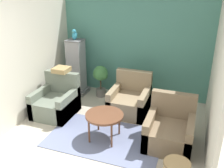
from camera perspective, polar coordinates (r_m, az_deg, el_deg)
name	(u,v)px	position (r m, az deg, el deg)	size (l,w,h in m)	color
wall_back_accent	(135,45)	(6.13, 5.18, 8.78)	(3.73, 0.06, 2.52)	#4C897A
wall_left	(29,56)	(5.51, -18.36, 6.11)	(0.06, 3.18, 2.52)	silver
wall_right	(218,77)	(4.41, 23.03, 1.43)	(0.06, 3.18, 2.52)	silver
area_rug	(105,138)	(4.75, -1.68, -12.23)	(2.09, 1.27, 0.01)	slate
coffee_table	(104,117)	(4.50, -1.75, -7.47)	(0.69, 0.69, 0.51)	brown
armchair_left	(56,102)	(5.55, -12.61, -4.14)	(0.80, 0.86, 0.87)	slate
armchair_right	(169,131)	(4.58, 13.01, -10.32)	(0.80, 0.86, 0.87)	#7A664C
armchair_middle	(130,101)	(5.51, 4.09, -3.79)	(0.80, 0.86, 0.87)	#8E7A5B
birdcage	(76,68)	(6.37, -8.12, 3.58)	(0.50, 0.50, 1.39)	slate
parrot	(75,35)	(6.15, -8.55, 11.06)	(0.12, 0.21, 0.26)	teal
potted_plant	(100,76)	(6.16, -2.65, 1.73)	(0.40, 0.36, 0.79)	#66605B
throw_pillow	(61,70)	(5.54, -11.48, 3.23)	(0.33, 0.33, 0.10)	tan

